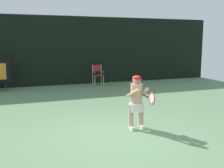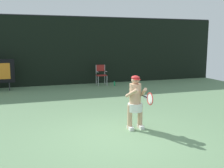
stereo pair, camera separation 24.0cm
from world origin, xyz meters
The scene contains 6 objects.
ground centered at (0.00, -0.19, -0.01)m, with size 18.00×22.00×0.03m.
backdrop_screen centered at (0.00, 8.50, 1.81)m, with size 18.00×0.12×3.66m.
umpire_chair centered at (1.77, 7.73, 0.62)m, with size 0.52×0.44×1.08m.
water_bottle centered at (2.37, 7.28, 0.12)m, with size 0.07×0.07×0.27m.
tennis_player centered at (0.63, 0.49, 0.78)m, with size 0.53×0.61×1.45m.
tennis_racket centered at (0.76, -0.09, 0.94)m, with size 0.03×0.60×0.31m.
Camera 2 is at (-2.16, -5.93, 2.35)m, focal length 43.06 mm.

